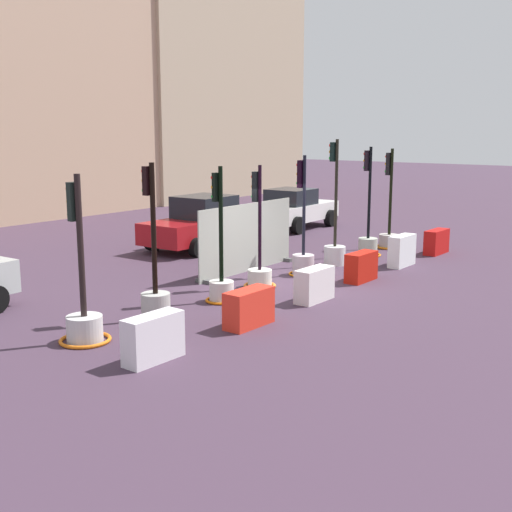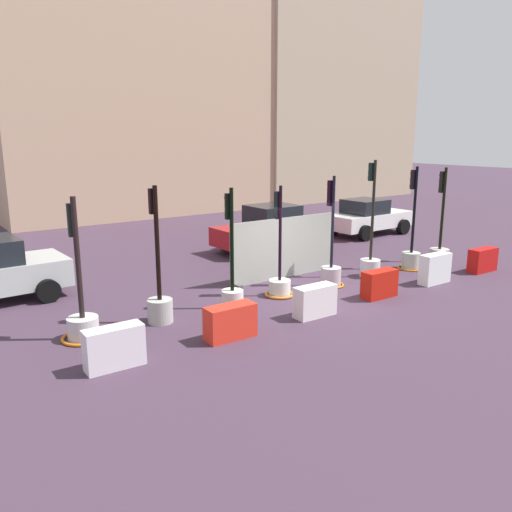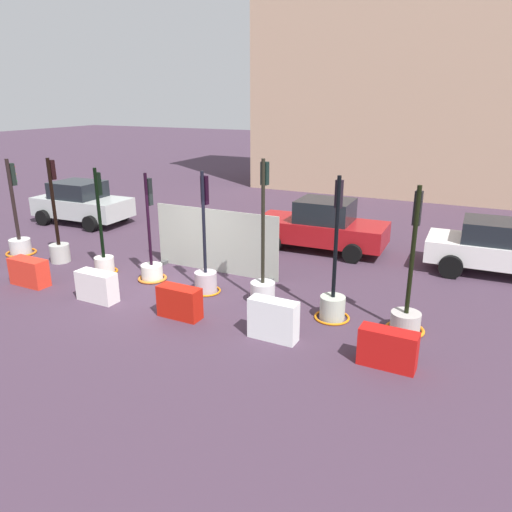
# 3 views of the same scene
# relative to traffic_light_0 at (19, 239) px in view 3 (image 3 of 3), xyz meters

# --- Properties ---
(ground_plane) EXTENTS (120.00, 120.00, 0.00)m
(ground_plane) POSITION_rel_traffic_light_0_xyz_m (6.38, -0.48, -0.53)
(ground_plane) COLOR #422F40
(traffic_light_0) EXTENTS (0.98, 0.98, 3.18)m
(traffic_light_0) POSITION_rel_traffic_light_0_xyz_m (0.00, 0.00, 0.00)
(traffic_light_0) COLOR silver
(traffic_light_0) RESTS_ON ground_plane
(traffic_light_1) EXTENTS (0.61, 0.61, 3.31)m
(traffic_light_1) POSITION_rel_traffic_light_0_xyz_m (1.85, -0.01, 0.13)
(traffic_light_1) COLOR #ABAAA5
(traffic_light_1) RESTS_ON ground_plane
(traffic_light_2) EXTENTS (0.76, 0.76, 3.15)m
(traffic_light_2) POSITION_rel_traffic_light_0_xyz_m (3.84, -0.16, 0.01)
(traffic_light_2) COLOR silver
(traffic_light_2) RESTS_ON ground_plane
(traffic_light_3) EXTENTS (0.83, 0.83, 3.10)m
(traffic_light_3) POSITION_rel_traffic_light_0_xyz_m (5.51, -0.02, -0.05)
(traffic_light_3) COLOR silver
(traffic_light_3) RESTS_ON ground_plane
(traffic_light_4) EXTENTS (0.80, 0.80, 3.28)m
(traffic_light_4) POSITION_rel_traffic_light_0_xyz_m (7.39, -0.12, 0.03)
(traffic_light_4) COLOR #B9A9B1
(traffic_light_4) RESTS_ON ground_plane
(traffic_light_5) EXTENTS (0.63, 0.63, 3.68)m
(traffic_light_5) POSITION_rel_traffic_light_0_xyz_m (9.10, -0.12, 0.12)
(traffic_light_5) COLOR silver
(traffic_light_5) RESTS_ON ground_plane
(traffic_light_6) EXTENTS (0.85, 0.85, 3.43)m
(traffic_light_6) POSITION_rel_traffic_light_0_xyz_m (10.99, -0.23, 0.00)
(traffic_light_6) COLOR #B0B7A6
(traffic_light_6) RESTS_ON ground_plane
(traffic_light_7) EXTENTS (0.89, 0.89, 3.33)m
(traffic_light_7) POSITION_rel_traffic_light_0_xyz_m (12.68, -0.14, -0.03)
(traffic_light_7) COLOR #AEA7A3
(traffic_light_7) RESTS_ON ground_plane
(construction_barrier_1) EXTENTS (1.16, 0.49, 0.77)m
(construction_barrier_1) POSITION_rel_traffic_light_0_xyz_m (2.68, -1.87, -0.14)
(construction_barrier_1) COLOR red
(construction_barrier_1) RESTS_ON ground_plane
(construction_barrier_2) EXTENTS (1.11, 0.46, 0.79)m
(construction_barrier_2) POSITION_rel_traffic_light_0_xyz_m (5.18, -1.88, -0.13)
(construction_barrier_2) COLOR silver
(construction_barrier_2) RESTS_ON ground_plane
(construction_barrier_3) EXTENTS (1.08, 0.45, 0.77)m
(construction_barrier_3) POSITION_rel_traffic_light_0_xyz_m (7.68, -1.77, -0.14)
(construction_barrier_3) COLOR red
(construction_barrier_3) RESTS_ON ground_plane
(construction_barrier_4) EXTENTS (1.10, 0.40, 0.91)m
(construction_barrier_4) POSITION_rel_traffic_light_0_xyz_m (10.14, -1.79, -0.07)
(construction_barrier_4) COLOR white
(construction_barrier_4) RESTS_ON ground_plane
(construction_barrier_5) EXTENTS (1.13, 0.43, 0.78)m
(construction_barrier_5) POSITION_rel_traffic_light_0_xyz_m (12.62, -1.85, -0.14)
(construction_barrier_5) COLOR red
(construction_barrier_5) RESTS_ON ground_plane
(car_red_compact) EXTENTS (4.52, 2.29, 1.75)m
(car_red_compact) POSITION_rel_traffic_light_0_xyz_m (8.93, 4.94, 0.30)
(car_red_compact) COLOR #A31418
(car_red_compact) RESTS_ON ground_plane
(car_silver_hatchback) EXTENTS (4.07, 2.35, 1.73)m
(car_silver_hatchback) POSITION_rel_traffic_light_0_xyz_m (-1.25, 4.10, 0.32)
(car_silver_hatchback) COLOR #B6BCB9
(car_silver_hatchback) RESTS_ON ground_plane
(car_white_van) EXTENTS (4.21, 2.26, 1.61)m
(car_white_van) POSITION_rel_traffic_light_0_xyz_m (14.45, 4.92, 0.26)
(car_white_van) COLOR white
(car_white_van) RESTS_ON ground_plane
(building_main_facade) EXTENTS (15.95, 6.31, 17.02)m
(building_main_facade) POSITION_rel_traffic_light_0_xyz_m (9.00, 17.66, 8.01)
(building_main_facade) COLOR tan
(building_main_facade) RESTS_ON ground_plane
(site_fence_panel) EXTENTS (4.10, 0.50, 1.92)m
(site_fence_panel) POSITION_rel_traffic_light_0_xyz_m (6.83, 1.39, 0.39)
(site_fence_panel) COLOR #A1A699
(site_fence_panel) RESTS_ON ground_plane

